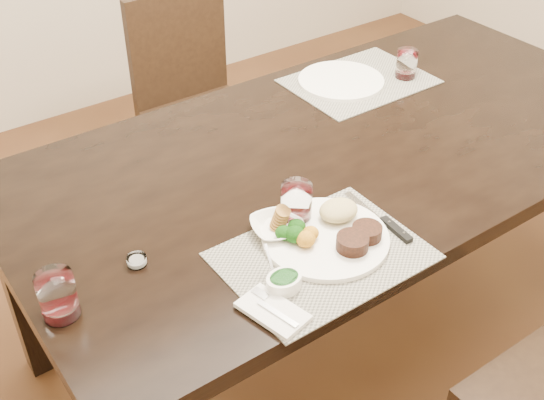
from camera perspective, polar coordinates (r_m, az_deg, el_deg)
ground_plane at (r=2.47m, az=5.36°, el=-10.11°), size 4.50×4.50×0.00m
dining_table at (r=2.04m, az=6.41°, el=2.86°), size 2.00×1.00×0.75m
chair_far at (r=2.79m, az=-6.53°, el=8.75°), size 0.42×0.42×0.90m
placemat_near at (r=1.58m, az=4.23°, el=-4.67°), size 0.46×0.34×0.00m
placemat_far at (r=2.34m, az=7.29°, el=9.83°), size 0.46×0.34×0.00m
dinner_plate at (r=1.62m, az=4.96°, el=-2.75°), size 0.30×0.30×0.05m
napkin_fork at (r=1.44m, az=0.06°, el=-9.27°), size 0.11×0.16×0.01m
steak_knife at (r=1.68m, az=9.68°, el=-1.98°), size 0.03×0.24×0.01m
cracker_bowl at (r=1.63m, az=0.45°, el=-2.23°), size 0.15×0.15×0.06m
sauce_ramekin at (r=1.49m, az=1.01°, el=-6.84°), size 0.08×0.13×0.07m
wine_glass_near at (r=1.65m, az=2.06°, el=-0.41°), size 0.08×0.08×0.10m
far_plate at (r=2.32m, az=5.79°, el=9.90°), size 0.29×0.29×0.01m
wine_glass_far at (r=2.37m, az=11.18°, el=11.01°), size 0.07×0.07×0.10m
wine_glass_side at (r=1.48m, az=-17.46°, el=-7.80°), size 0.08×0.08×0.11m
salt_cellar at (r=1.59m, az=-11.25°, el=-5.01°), size 0.05×0.05×0.02m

